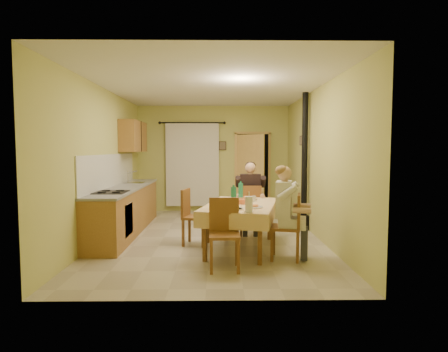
{
  "coord_description": "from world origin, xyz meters",
  "views": [
    {
      "loc": [
        0.16,
        -7.0,
        1.66
      ],
      "look_at": [
        0.25,
        0.1,
        1.15
      ],
      "focal_mm": 30.0,
      "sensor_mm": 36.0,
      "label": 1
    }
  ],
  "objects_px": {
    "man_far": "(250,190)",
    "chair_right": "(286,240)",
    "chair_near": "(224,249)",
    "dining_table": "(241,227)",
    "stove_flue": "(304,180)",
    "chair_far": "(250,220)",
    "chair_left": "(195,228)",
    "man_right": "(286,201)"
  },
  "relations": [
    {
      "from": "chair_near",
      "to": "chair_left",
      "type": "distance_m",
      "value": 1.44
    },
    {
      "from": "dining_table",
      "to": "stove_flue",
      "type": "bearing_deg",
      "value": 59.81
    },
    {
      "from": "chair_right",
      "to": "chair_left",
      "type": "xyz_separation_m",
      "value": [
        -1.43,
        0.88,
        -0.0
      ]
    },
    {
      "from": "chair_near",
      "to": "dining_table",
      "type": "bearing_deg",
      "value": -106.38
    },
    {
      "from": "dining_table",
      "to": "chair_left",
      "type": "height_order",
      "value": "chair_left"
    },
    {
      "from": "chair_near",
      "to": "man_far",
      "type": "xyz_separation_m",
      "value": [
        0.53,
        2.1,
        0.59
      ]
    },
    {
      "from": "chair_right",
      "to": "chair_left",
      "type": "height_order",
      "value": "chair_right"
    },
    {
      "from": "man_far",
      "to": "stove_flue",
      "type": "bearing_deg",
      "value": 24.23
    },
    {
      "from": "dining_table",
      "to": "chair_right",
      "type": "distance_m",
      "value": 0.87
    },
    {
      "from": "man_far",
      "to": "chair_right",
      "type": "bearing_deg",
      "value": -72.18
    },
    {
      "from": "dining_table",
      "to": "man_right",
      "type": "xyz_separation_m",
      "value": [
        0.65,
        -0.55,
        0.5
      ]
    },
    {
      "from": "chair_far",
      "to": "stove_flue",
      "type": "xyz_separation_m",
      "value": [
        1.14,
        0.44,
        0.73
      ]
    },
    {
      "from": "man_far",
      "to": "chair_near",
      "type": "bearing_deg",
      "value": -100.62
    },
    {
      "from": "chair_left",
      "to": "man_right",
      "type": "xyz_separation_m",
      "value": [
        1.42,
        -0.87,
        0.59
      ]
    },
    {
      "from": "chair_near",
      "to": "man_far",
      "type": "bearing_deg",
      "value": -105.27
    },
    {
      "from": "dining_table",
      "to": "stove_flue",
      "type": "height_order",
      "value": "stove_flue"
    },
    {
      "from": "dining_table",
      "to": "chair_near",
      "type": "distance_m",
      "value": 1.08
    },
    {
      "from": "dining_table",
      "to": "chair_near",
      "type": "bearing_deg",
      "value": -92.66
    },
    {
      "from": "chair_left",
      "to": "chair_near",
      "type": "bearing_deg",
      "value": 33.47
    },
    {
      "from": "chair_right",
      "to": "man_right",
      "type": "relative_size",
      "value": 0.71
    },
    {
      "from": "chair_left",
      "to": "stove_flue",
      "type": "bearing_deg",
      "value": 132.2
    },
    {
      "from": "dining_table",
      "to": "man_far",
      "type": "relative_size",
      "value": 1.45
    },
    {
      "from": "chair_left",
      "to": "chair_right",
      "type": "bearing_deg",
      "value": 72.24
    },
    {
      "from": "chair_far",
      "to": "stove_flue",
      "type": "relative_size",
      "value": 0.35
    },
    {
      "from": "chair_far",
      "to": "chair_right",
      "type": "relative_size",
      "value": 0.98
    },
    {
      "from": "man_far",
      "to": "stove_flue",
      "type": "xyz_separation_m",
      "value": [
        1.14,
        0.43,
        0.15
      ]
    },
    {
      "from": "stove_flue",
      "to": "man_right",
      "type": "bearing_deg",
      "value": -109.9
    },
    {
      "from": "dining_table",
      "to": "man_far",
      "type": "xyz_separation_m",
      "value": [
        0.25,
        1.07,
        0.5
      ]
    },
    {
      "from": "chair_far",
      "to": "man_far",
      "type": "relative_size",
      "value": 0.7
    },
    {
      "from": "chair_near",
      "to": "chair_left",
      "type": "height_order",
      "value": "chair_near"
    },
    {
      "from": "stove_flue",
      "to": "chair_near",
      "type": "bearing_deg",
      "value": -123.41
    },
    {
      "from": "dining_table",
      "to": "stove_flue",
      "type": "relative_size",
      "value": 0.72
    },
    {
      "from": "dining_table",
      "to": "chair_far",
      "type": "height_order",
      "value": "chair_far"
    },
    {
      "from": "chair_far",
      "to": "chair_near",
      "type": "height_order",
      "value": "chair_near"
    },
    {
      "from": "chair_far",
      "to": "stove_flue",
      "type": "distance_m",
      "value": 1.43
    },
    {
      "from": "chair_right",
      "to": "stove_flue",
      "type": "xyz_separation_m",
      "value": [
        0.73,
        2.05,
        0.73
      ]
    },
    {
      "from": "chair_left",
      "to": "man_right",
      "type": "bearing_deg",
      "value": 72.08
    },
    {
      "from": "chair_far",
      "to": "chair_near",
      "type": "relative_size",
      "value": 0.99
    },
    {
      "from": "chair_far",
      "to": "chair_left",
      "type": "xyz_separation_m",
      "value": [
        -1.02,
        -0.73,
        -0.0
      ]
    },
    {
      "from": "chair_far",
      "to": "chair_near",
      "type": "bearing_deg",
      "value": -100.69
    },
    {
      "from": "chair_left",
      "to": "dining_table",
      "type": "bearing_deg",
      "value": 81.21
    },
    {
      "from": "man_far",
      "to": "man_right",
      "type": "distance_m",
      "value": 1.67
    }
  ]
}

